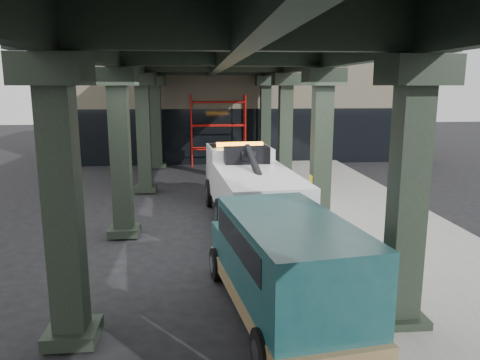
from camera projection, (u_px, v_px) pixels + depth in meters
ground at (242, 256)px, 12.55m from camera, size 90.00×90.00×0.00m
sidewalk at (377, 227)px, 14.88m from camera, size 5.00×40.00×0.15m
lane_stripe at (290, 232)px, 14.65m from camera, size 0.12×38.00×0.01m
viaduct at (222, 51)px, 13.38m from camera, size 7.40×32.00×6.40m
building at (244, 93)px, 31.45m from camera, size 22.00×10.00×8.00m
scaffolding at (218, 129)px, 26.43m from camera, size 3.08×0.88×4.00m
tow_truck at (248, 184)px, 15.58m from camera, size 2.85×8.08×2.60m
towed_van at (284, 264)px, 9.01m from camera, size 2.74×5.42×2.11m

